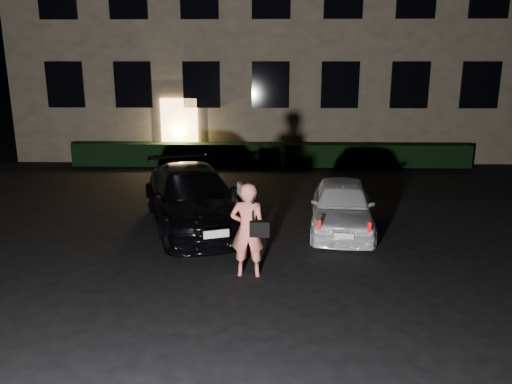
{
  "coord_description": "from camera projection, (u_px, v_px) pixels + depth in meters",
  "views": [
    {
      "loc": [
        -0.07,
        -8.2,
        3.83
      ],
      "look_at": [
        -0.32,
        2.0,
        1.17
      ],
      "focal_mm": 35.0,
      "sensor_mm": 36.0,
      "label": 1
    }
  ],
  "objects": [
    {
      "name": "hatch",
      "position": [
        342.0,
        205.0,
        11.61
      ],
      "size": [
        1.8,
        3.64,
        1.19
      ],
      "rotation": [
        0.0,
        0.0,
        -0.12
      ],
      "color": "white",
      "rests_on": "ground"
    },
    {
      "name": "ground",
      "position": [
        271.0,
        284.0,
        8.9
      ],
      "size": [
        80.0,
        80.0,
        0.0
      ],
      "primitive_type": "plane",
      "color": "black",
      "rests_on": "ground"
    },
    {
      "name": "building",
      "position": [
        271.0,
        11.0,
        21.88
      ],
      "size": [
        20.0,
        8.11,
        12.0
      ],
      "color": "brown",
      "rests_on": "ground"
    },
    {
      "name": "hedge",
      "position": [
        270.0,
        155.0,
        18.95
      ],
      "size": [
        15.0,
        0.7,
        0.85
      ],
      "primitive_type": "cube",
      "color": "black",
      "rests_on": "ground"
    },
    {
      "name": "sedan",
      "position": [
        193.0,
        197.0,
        11.93
      ],
      "size": [
        3.4,
        5.16,
        1.39
      ],
      "rotation": [
        0.0,
        0.0,
        0.33
      ],
      "color": "black",
      "rests_on": "ground"
    },
    {
      "name": "man",
      "position": [
        248.0,
        230.0,
        9.04
      ],
      "size": [
        0.73,
        0.44,
        1.77
      ],
      "rotation": [
        0.0,
        0.0,
        3.11
      ],
      "color": "#EE7160",
      "rests_on": "ground"
    }
  ]
}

